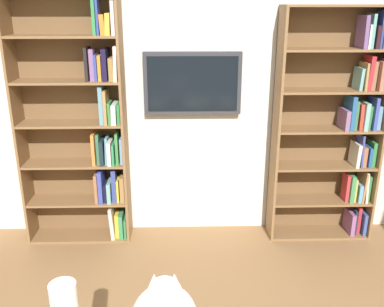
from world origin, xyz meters
TOP-DOWN VIEW (x-y plane):
  - wall_back at (0.00, -2.23)m, footprint 4.52×0.06m
  - bookshelf_left at (-1.24, -2.06)m, footprint 0.94×0.28m
  - bookshelf_right at (1.01, -2.06)m, footprint 0.93×0.28m
  - wall_mounted_tv at (0.07, -2.15)m, footprint 0.85×0.07m

SIDE VIEW (x-z plane):
  - bookshelf_left at x=-1.24m, z-range 0.02..2.10m
  - bookshelf_right at x=1.01m, z-range -0.03..2.19m
  - wall_back at x=0.00m, z-range 0.00..2.70m
  - wall_mounted_tv at x=0.07m, z-range 1.16..1.71m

